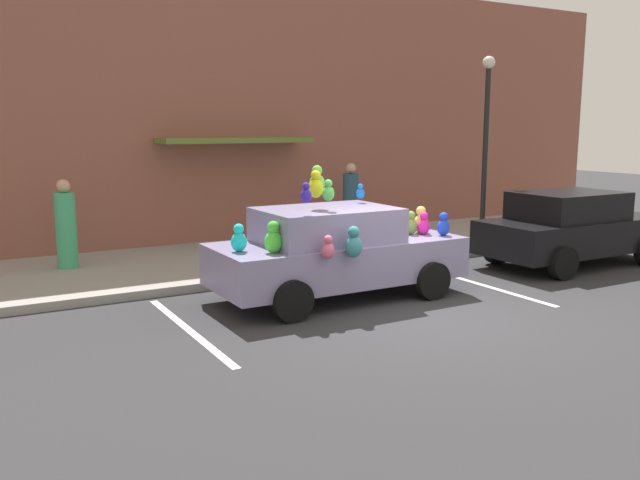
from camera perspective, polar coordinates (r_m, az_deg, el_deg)
name	(u,v)px	position (r m, az deg, el deg)	size (l,w,h in m)	color
ground_plane	(418,314)	(10.46, 8.44, -6.32)	(60.00, 60.00, 0.00)	#2D2D30
sidewalk	(277,255)	(14.58, -3.73, -1.31)	(24.00, 4.00, 0.15)	gray
storefront_building	(236,112)	(16.27, -7.24, 10.83)	(24.00, 1.25, 6.40)	brown
parking_stripe_front	(480,284)	(12.58, 13.55, -3.70)	(0.12, 3.60, 0.01)	silver
parking_stripe_rear	(188,329)	(9.77, -11.25, -7.55)	(0.12, 3.60, 0.01)	silver
plush_covered_car	(335,251)	(11.12, 1.33, -0.95)	(4.25, 2.10, 2.25)	gray
parked_sedan_behind	(572,228)	(14.73, 20.83, 0.99)	(4.14, 1.93, 1.54)	black
teddy_bear_on_sidewalk	(390,238)	(14.68, 6.06, 0.19)	(0.33, 0.28, 0.64)	beige
street_lamp_post	(486,132)	(15.70, 14.08, 8.97)	(0.28, 0.28, 4.26)	black
pedestrian_near_shopfront	(351,203)	(16.39, 2.64, 3.18)	(0.39, 0.39, 1.82)	#284E60
pedestrian_walking_past	(66,228)	(13.69, -21.00, 1.01)	(0.39, 0.39, 1.72)	#3FAC71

